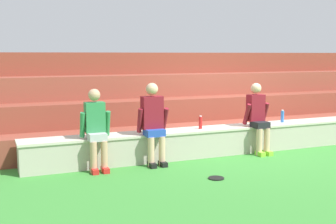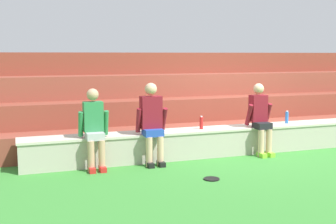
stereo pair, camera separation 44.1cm
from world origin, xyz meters
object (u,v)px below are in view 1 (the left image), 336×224
object	(u,v)px
water_bottle_near_left	(201,123)
frisbee	(216,178)
water_bottle_center_gap	(282,116)
person_far_left	(96,127)
person_center	(258,116)
person_left_of_center	(153,121)

from	to	relation	value
water_bottle_near_left	frisbee	world-z (taller)	water_bottle_near_left
water_bottle_center_gap	frisbee	xyz separation A→B (m)	(-2.35, -1.49, -0.62)
water_bottle_near_left	water_bottle_center_gap	xyz separation A→B (m)	(1.88, 0.04, 0.01)
water_bottle_center_gap	water_bottle_near_left	bearing A→B (deg)	-178.76
water_bottle_near_left	water_bottle_center_gap	world-z (taller)	water_bottle_center_gap
person_far_left	water_bottle_near_left	bearing A→B (deg)	6.72
person_center	frisbee	bearing A→B (deg)	-142.06
person_left_of_center	water_bottle_near_left	bearing A→B (deg)	13.65
person_far_left	water_bottle_near_left	world-z (taller)	person_far_left
person_center	frisbee	distance (m)	2.12
water_bottle_near_left	water_bottle_center_gap	bearing A→B (deg)	1.24
person_left_of_center	frisbee	xyz separation A→B (m)	(0.57, -1.20, -0.74)
water_bottle_near_left	frisbee	distance (m)	1.65
person_left_of_center	person_center	world-z (taller)	person_left_of_center
person_center	water_bottle_center_gap	size ratio (longest dim) A/B	5.23
person_left_of_center	frisbee	world-z (taller)	person_left_of_center
water_bottle_center_gap	frisbee	size ratio (longest dim) A/B	1.05
person_far_left	person_left_of_center	size ratio (longest dim) A/B	0.95
person_far_left	person_left_of_center	xyz separation A→B (m)	(0.99, -0.01, 0.05)
person_far_left	frisbee	xyz separation A→B (m)	(1.56, -1.21, -0.70)
person_center	water_bottle_near_left	distance (m)	1.14
person_center	water_bottle_near_left	xyz separation A→B (m)	(-1.11, 0.22, -0.08)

